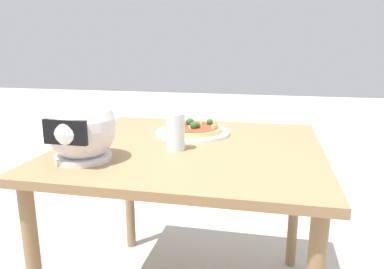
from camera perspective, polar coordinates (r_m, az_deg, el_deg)
dining_table at (r=1.47m, az=-0.14°, el=-4.95°), size 1.00×0.96×0.74m
pizza_plate at (r=1.63m, az=0.13°, el=0.32°), size 0.33×0.33×0.01m
pizza at (r=1.62m, az=0.19°, el=0.98°), size 0.26×0.26×0.05m
motorcycle_helmet at (r=1.29m, az=-16.75°, el=0.87°), size 0.23×0.23×0.23m
drinking_glass at (r=1.37m, az=-2.55°, el=0.43°), size 0.07×0.07×0.14m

